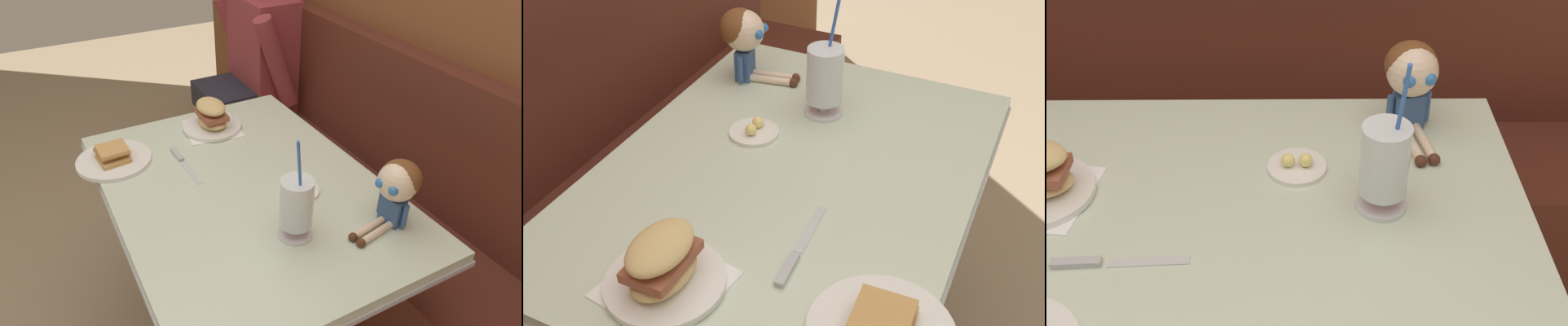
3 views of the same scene
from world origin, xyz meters
The scene contains 6 objects.
booth_bench centered at (0.00, 0.81, 0.33)m, with size 2.60×0.48×1.00m.
diner_table centered at (0.00, 0.18, 0.54)m, with size 1.11×0.81×0.74m.
milkshake_glass centered at (0.27, 0.20, 0.84)m, with size 0.10×0.10×0.32m.
butter_saucer centered at (0.11, 0.31, 0.75)m, with size 0.12×0.12×0.04m.
butter_knife centered at (-0.23, 0.05, 0.74)m, with size 0.24×0.03×0.01m.
seated_doll centered at (0.35, 0.47, 0.87)m, with size 0.13×0.23×0.20m.
Camera 3 is at (0.12, -0.76, 1.58)m, focal length 46.34 mm.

